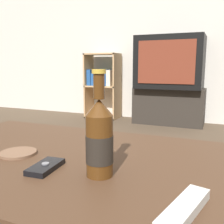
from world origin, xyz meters
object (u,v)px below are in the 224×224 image
(beer_bottle, at_px, (99,139))
(cell_phone, at_px, (46,167))
(television, at_px, (170,62))
(remote_control, at_px, (184,209))
(tv_stand, at_px, (169,106))
(bookshelf, at_px, (102,83))

(beer_bottle, relative_size, cell_phone, 2.26)
(television, xyz_separation_m, remote_control, (0.58, -2.95, -0.30))
(tv_stand, distance_m, bookshelf, 1.01)
(television, xyz_separation_m, bookshelf, (-0.97, 0.04, -0.28))
(remote_control, bearing_deg, cell_phone, -178.05)
(bookshelf, bearing_deg, television, -2.62)
(beer_bottle, bearing_deg, bookshelf, 114.87)
(beer_bottle, bearing_deg, remote_control, -24.25)
(tv_stand, distance_m, remote_control, 3.02)
(tv_stand, xyz_separation_m, cell_phone, (0.23, -2.88, 0.26))
(tv_stand, bearing_deg, remote_control, -78.87)
(tv_stand, bearing_deg, cell_phone, -85.49)
(television, distance_m, bookshelf, 1.02)
(television, bearing_deg, cell_phone, -85.48)
(tv_stand, relative_size, remote_control, 5.20)
(television, bearing_deg, bookshelf, 177.38)
(cell_phone, bearing_deg, remote_control, -16.17)
(bookshelf, distance_m, remote_control, 3.37)
(television, xyz_separation_m, beer_bottle, (0.37, -2.85, -0.21))
(cell_phone, distance_m, remote_control, 0.36)
(television, relative_size, beer_bottle, 3.23)
(tv_stand, relative_size, television, 1.09)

